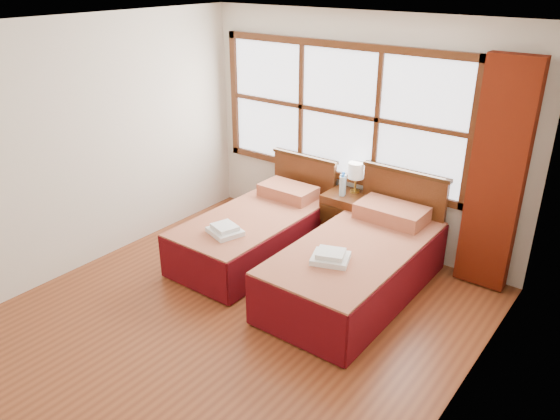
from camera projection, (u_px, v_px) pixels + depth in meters
The scene contains 15 objects.
floor at pixel (228, 324), 5.03m from camera, with size 4.50×4.50×0.00m, color brown.
ceiling at pixel (214, 29), 3.95m from camera, with size 4.50×4.50×0.00m, color white.
wall_back at pixel (358, 133), 6.12m from camera, with size 4.00×4.00×0.00m, color silver.
wall_left at pixel (78, 149), 5.59m from camera, with size 4.50×4.50×0.00m, color silver.
wall_right at pixel (459, 269), 3.39m from camera, with size 4.50×4.50×0.00m, color silver.
window at pixel (338, 112), 6.15m from camera, with size 3.16×0.06×1.56m.
curtain at pixel (497, 178), 5.20m from camera, with size 0.50×0.16×2.30m, color #651A0A.
bed_left at pixel (256, 231), 6.13m from camera, with size 0.97×1.99×0.94m.
bed_right at pixel (358, 264), 5.40m from camera, with size 1.06×2.08×1.03m.
nightstand at pixel (346, 220), 6.31m from camera, with size 0.48×0.48×0.65m.
towels_left at pixel (225, 230), 5.59m from camera, with size 0.40×0.37×0.10m.
towels_right at pixel (331, 257), 4.97m from camera, with size 0.41×0.39×0.10m.
lamp at pixel (356, 171), 6.14m from camera, with size 0.18×0.18×0.35m.
bottle_near at pixel (343, 184), 6.12m from camera, with size 0.07×0.07×0.27m.
bottle_far at pixel (342, 186), 6.10m from camera, with size 0.07×0.07×0.26m.
Camera 1 is at (2.89, -3.01, 3.03)m, focal length 35.00 mm.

